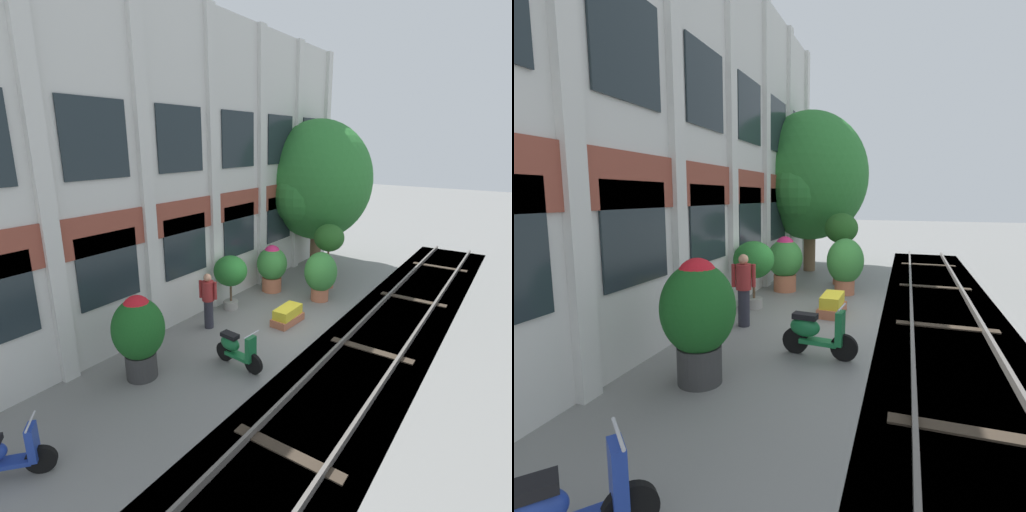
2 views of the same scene
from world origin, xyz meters
The scene contains 12 objects.
ground_plane centered at (0.00, 0.00, 0.00)m, with size 80.00×80.00×0.00m, color slate.
apartment_facade centered at (0.00, 2.71, 4.31)m, with size 15.56×0.64×8.67m.
rail_tracks centered at (0.00, -2.67, -0.13)m, with size 23.20×2.80×0.43m.
broadleaf_tree centered at (5.61, 1.75, 3.46)m, with size 4.47×4.26×5.95m.
potted_plant_glazed_jar centered at (2.27, -0.10, 0.92)m, with size 1.07×1.07×1.65m.
potted_plant_tall_urn centered at (0.02, 1.88, 1.20)m, with size 1.04×1.04×1.73m.
potted_plant_stone_basin centered at (-4.11, 1.18, 1.12)m, with size 1.15×1.15×1.95m.
potted_plant_ribbed_drum centered at (2.09, 1.68, 0.94)m, with size 1.06×1.06×1.66m.
potted_plant_square_trough centered at (0.14, -0.11, 0.24)m, with size 1.10×0.58×0.50m.
potted_plant_terracotta_small centered at (3.55, 0.24, 1.76)m, with size 1.06×1.06×2.32m.
scooter_second_parked centered at (-2.53, -0.29, 0.44)m, with size 0.50×1.38×0.98m.
resident_by_doorway centered at (-1.38, 1.58, 0.86)m, with size 0.34×0.51×1.61m.
Camera 2 is at (-9.26, -1.73, 2.85)m, focal length 28.00 mm.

